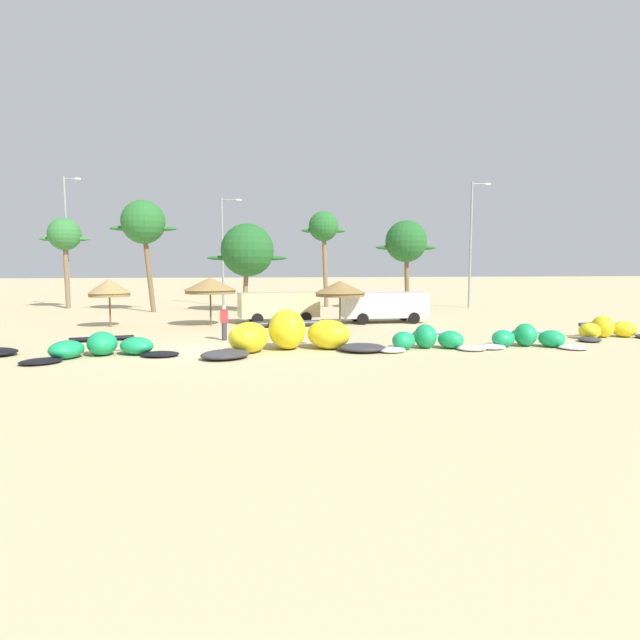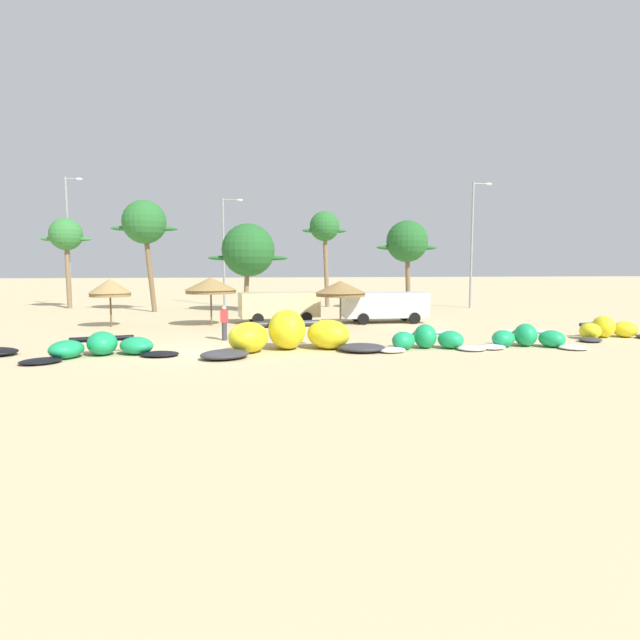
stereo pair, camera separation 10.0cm
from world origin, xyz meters
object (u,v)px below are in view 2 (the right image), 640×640
at_px(lamppost_east_center, 225,246).
at_px(beach_umbrella_middle, 211,285).
at_px(lamppost_west_center, 69,237).
at_px(parked_car_second, 277,305).
at_px(kite_center, 427,340).
at_px(palm_left, 66,236).
at_px(person_near_kites, 224,323).
at_px(parked_van, 383,305).
at_px(palm_center_right, 325,228).
at_px(kite_right_of_center, 527,338).
at_px(beach_umbrella_near_van, 110,288).
at_px(palm_center_left, 248,250).
at_px(palm_right_of_gap, 407,242).
at_px(kite_left_of_center, 289,335).
at_px(palm_left_of_gap, 144,223).
at_px(kite_left, 102,347).
at_px(beach_umbrella_near_palms, 341,288).
at_px(kite_right, 608,330).
at_px(lamppost_east, 473,239).

bearing_deg(lamppost_east_center, beach_umbrella_middle, -91.45).
bearing_deg(lamppost_west_center, parked_car_second, -40.65).
distance_m(kite_center, palm_left, 33.19).
xyz_separation_m(kite_center, person_near_kites, (-8.51, 3.88, 0.43)).
distance_m(parked_van, palm_center_right, 13.95).
bearing_deg(lamppost_west_center, person_near_kites, -58.50).
bearing_deg(beach_umbrella_middle, kite_right_of_center, -36.54).
distance_m(beach_umbrella_near_van, palm_center_left, 12.19).
distance_m(parked_car_second, palm_right_of_gap, 13.54).
bearing_deg(beach_umbrella_middle, lamppost_west_center, 128.97).
bearing_deg(parked_van, kite_right_of_center, -71.03).
height_order(kite_left_of_center, palm_left_of_gap, palm_left_of_gap).
distance_m(kite_left, lamppost_west_center, 27.13).
bearing_deg(person_near_kites, beach_umbrella_near_palms, 37.91).
height_order(kite_left, person_near_kites, person_near_kites).
distance_m(kite_right, beach_umbrella_near_palms, 13.82).
height_order(kite_left, palm_left_of_gap, palm_left_of_gap).
bearing_deg(beach_umbrella_near_palms, kite_right, -30.32).
xyz_separation_m(kite_left, person_near_kites, (4.54, 3.79, 0.46)).
distance_m(kite_center, lamppost_west_center, 33.67).
height_order(person_near_kites, lamppost_east, lamppost_east).
bearing_deg(beach_umbrella_middle, kite_right, -23.27).
xyz_separation_m(person_near_kites, palm_left, (-13.14, 20.69, 5.02)).
bearing_deg(beach_umbrella_near_van, lamppost_east, 21.24).
bearing_deg(kite_left_of_center, kite_left, -177.47).
relative_size(kite_left, palm_left_of_gap, 0.69).
relative_size(parked_car_second, palm_center_left, 0.76).
xyz_separation_m(beach_umbrella_near_palms, lamppost_west_center, (-19.54, 16.36, 3.63)).
relative_size(kite_left, beach_umbrella_near_palms, 1.93).
xyz_separation_m(beach_umbrella_middle, palm_left_of_gap, (-5.32, 10.02, 4.25)).
xyz_separation_m(kite_center, palm_center_right, (-0.82, 23.16, 6.15)).
xyz_separation_m(kite_center, beach_umbrella_middle, (-9.47, 10.24, 1.95)).
xyz_separation_m(kite_right, beach_umbrella_near_palms, (-11.83, 6.92, 1.77)).
xyz_separation_m(kite_left, kite_right_of_center, (17.51, -0.17, 0.02)).
bearing_deg(kite_left, lamppost_west_center, 108.79).
distance_m(beach_umbrella_middle, palm_left_of_gap, 12.11).
relative_size(palm_left_of_gap, lamppost_east, 0.81).
bearing_deg(palm_left, beach_umbrella_near_palms, -38.67).
height_order(kite_right, parked_car_second, parked_car_second).
xyz_separation_m(kite_center, palm_left, (-21.65, 24.56, 5.45)).
distance_m(kite_right, parked_car_second, 18.02).
bearing_deg(kite_center, parked_van, 85.34).
height_order(kite_left_of_center, parked_van, parked_van).
relative_size(beach_umbrella_middle, palm_right_of_gap, 0.44).
bearing_deg(lamppost_east, lamppost_west_center, 171.71).
bearing_deg(palm_left_of_gap, lamppost_east, 0.51).
distance_m(kite_right, palm_left_of_gap, 31.22).
bearing_deg(kite_center, beach_umbrella_middle, 132.75).
bearing_deg(parked_car_second, palm_left, 140.86).
distance_m(kite_right_of_center, lamppost_east_center, 29.57).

